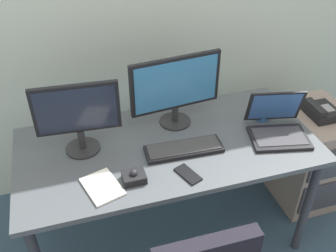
{
  "coord_description": "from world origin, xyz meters",
  "views": [
    {
      "loc": [
        -0.47,
        -1.55,
        2.06
      ],
      "look_at": [
        0.0,
        0.0,
        0.88
      ],
      "focal_mm": 41.14,
      "sensor_mm": 36.0,
      "label": 1
    }
  ],
  "objects_px": {
    "laptop": "(277,126)",
    "trackball_mouse": "(134,177)",
    "monitor_side": "(77,114)",
    "coffee_mug": "(263,110)",
    "file_cabinet": "(308,155)",
    "desk_phone": "(321,111)",
    "keyboard": "(184,149)",
    "cell_phone": "(188,174)",
    "monitor_main": "(176,87)",
    "paper_notepad": "(102,187)"
  },
  "relations": [
    {
      "from": "trackball_mouse",
      "to": "cell_phone",
      "type": "height_order",
      "value": "trackball_mouse"
    },
    {
      "from": "paper_notepad",
      "to": "coffee_mug",
      "type": "bearing_deg",
      "value": 16.66
    },
    {
      "from": "monitor_main",
      "to": "keyboard",
      "type": "bearing_deg",
      "value": -97.67
    },
    {
      "from": "monitor_side",
      "to": "laptop",
      "type": "xyz_separation_m",
      "value": [
        1.05,
        -0.17,
        -0.17
      ]
    },
    {
      "from": "trackball_mouse",
      "to": "coffee_mug",
      "type": "bearing_deg",
      "value": 19.23
    },
    {
      "from": "monitor_side",
      "to": "paper_notepad",
      "type": "bearing_deg",
      "value": -80.41
    },
    {
      "from": "file_cabinet",
      "to": "trackball_mouse",
      "type": "xyz_separation_m",
      "value": [
        -1.27,
        -0.32,
        0.44
      ]
    },
    {
      "from": "desk_phone",
      "to": "monitor_side",
      "type": "bearing_deg",
      "value": -179.94
    },
    {
      "from": "paper_notepad",
      "to": "file_cabinet",
      "type": "bearing_deg",
      "value": 12.99
    },
    {
      "from": "desk_phone",
      "to": "coffee_mug",
      "type": "height_order",
      "value": "coffee_mug"
    },
    {
      "from": "keyboard",
      "to": "laptop",
      "type": "bearing_deg",
      "value": -0.9
    },
    {
      "from": "file_cabinet",
      "to": "monitor_main",
      "type": "relative_size",
      "value": 1.3
    },
    {
      "from": "file_cabinet",
      "to": "laptop",
      "type": "relative_size",
      "value": 1.87
    },
    {
      "from": "coffee_mug",
      "to": "cell_phone",
      "type": "relative_size",
      "value": 0.8
    },
    {
      "from": "laptop",
      "to": "trackball_mouse",
      "type": "bearing_deg",
      "value": -171.02
    },
    {
      "from": "monitor_main",
      "to": "monitor_side",
      "type": "bearing_deg",
      "value": -170.32
    },
    {
      "from": "monitor_side",
      "to": "coffee_mug",
      "type": "xyz_separation_m",
      "value": [
        1.04,
        -0.02,
        -0.17
      ]
    },
    {
      "from": "file_cabinet",
      "to": "monitor_side",
      "type": "distance_m",
      "value": 1.61
    },
    {
      "from": "monitor_side",
      "to": "paper_notepad",
      "type": "relative_size",
      "value": 2.05
    },
    {
      "from": "paper_notepad",
      "to": "cell_phone",
      "type": "xyz_separation_m",
      "value": [
        0.41,
        -0.04,
        -0.0
      ]
    },
    {
      "from": "keyboard",
      "to": "trackball_mouse",
      "type": "relative_size",
      "value": 3.77
    },
    {
      "from": "keyboard",
      "to": "paper_notepad",
      "type": "xyz_separation_m",
      "value": [
        -0.45,
        -0.15,
        -0.01
      ]
    },
    {
      "from": "monitor_side",
      "to": "monitor_main",
      "type": "bearing_deg",
      "value": 9.68
    },
    {
      "from": "file_cabinet",
      "to": "cell_phone",
      "type": "distance_m",
      "value": 1.16
    },
    {
      "from": "paper_notepad",
      "to": "desk_phone",
      "type": "bearing_deg",
      "value": 12.44
    },
    {
      "from": "keyboard",
      "to": "paper_notepad",
      "type": "distance_m",
      "value": 0.48
    },
    {
      "from": "coffee_mug",
      "to": "paper_notepad",
      "type": "bearing_deg",
      "value": -163.34
    },
    {
      "from": "coffee_mug",
      "to": "paper_notepad",
      "type": "relative_size",
      "value": 0.54
    },
    {
      "from": "file_cabinet",
      "to": "laptop",
      "type": "distance_m",
      "value": 0.67
    },
    {
      "from": "monitor_side",
      "to": "cell_phone",
      "type": "relative_size",
      "value": 3.01
    },
    {
      "from": "desk_phone",
      "to": "monitor_side",
      "type": "relative_size",
      "value": 0.47
    },
    {
      "from": "trackball_mouse",
      "to": "cell_phone",
      "type": "relative_size",
      "value": 0.77
    },
    {
      "from": "monitor_side",
      "to": "laptop",
      "type": "height_order",
      "value": "monitor_side"
    },
    {
      "from": "trackball_mouse",
      "to": "paper_notepad",
      "type": "height_order",
      "value": "trackball_mouse"
    },
    {
      "from": "laptop",
      "to": "cell_phone",
      "type": "relative_size",
      "value": 2.56
    },
    {
      "from": "laptop",
      "to": "coffee_mug",
      "type": "bearing_deg",
      "value": 92.09
    },
    {
      "from": "monitor_main",
      "to": "trackball_mouse",
      "type": "distance_m",
      "value": 0.56
    },
    {
      "from": "keyboard",
      "to": "laptop",
      "type": "height_order",
      "value": "laptop"
    },
    {
      "from": "file_cabinet",
      "to": "trackball_mouse",
      "type": "relative_size",
      "value": 6.17
    },
    {
      "from": "laptop",
      "to": "trackball_mouse",
      "type": "height_order",
      "value": "laptop"
    },
    {
      "from": "desk_phone",
      "to": "keyboard",
      "type": "bearing_deg",
      "value": -170.2
    },
    {
      "from": "desk_phone",
      "to": "laptop",
      "type": "relative_size",
      "value": 0.55
    },
    {
      "from": "trackball_mouse",
      "to": "coffee_mug",
      "type": "height_order",
      "value": "coffee_mug"
    },
    {
      "from": "keyboard",
      "to": "monitor_side",
      "type": "bearing_deg",
      "value": 161.92
    },
    {
      "from": "monitor_main",
      "to": "paper_notepad",
      "type": "distance_m",
      "value": 0.67
    },
    {
      "from": "monitor_side",
      "to": "trackball_mouse",
      "type": "relative_size",
      "value": 3.88
    },
    {
      "from": "monitor_side",
      "to": "keyboard",
      "type": "distance_m",
      "value": 0.57
    },
    {
      "from": "desk_phone",
      "to": "cell_phone",
      "type": "height_order",
      "value": "desk_phone"
    },
    {
      "from": "coffee_mug",
      "to": "file_cabinet",
      "type": "bearing_deg",
      "value": 4.41
    },
    {
      "from": "desk_phone",
      "to": "cell_phone",
      "type": "bearing_deg",
      "value": -160.9
    }
  ]
}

